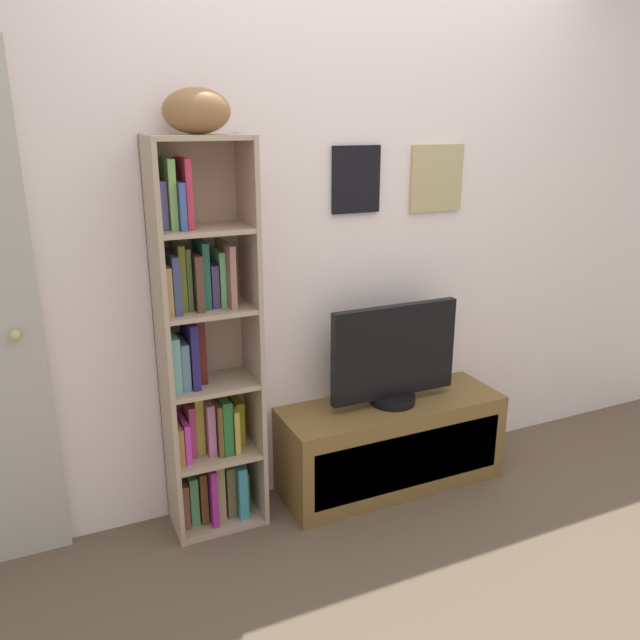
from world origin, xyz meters
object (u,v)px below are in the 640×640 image
(bookshelf, at_px, (203,363))
(television, at_px, (394,356))
(football, at_px, (196,111))
(tv_stand, at_px, (391,444))

(bookshelf, xyz_separation_m, television, (0.90, -0.09, -0.08))
(bookshelf, height_order, football, football)
(football, bearing_deg, tv_stand, -3.87)
(tv_stand, bearing_deg, bookshelf, 174.44)
(bookshelf, relative_size, television, 2.63)
(television, bearing_deg, tv_stand, -90.00)
(tv_stand, xyz_separation_m, television, (0.00, 0.00, 0.46))
(football, relative_size, tv_stand, 0.24)
(bookshelf, distance_m, football, 1.03)
(bookshelf, height_order, television, bookshelf)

